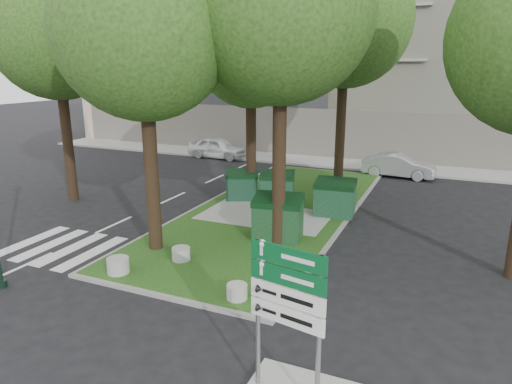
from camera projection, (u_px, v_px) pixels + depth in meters
The scene contains 21 objects.
ground at pixel (148, 293), 12.15m from camera, with size 120.00×120.00×0.00m, color black.
median_island at pixel (274, 210), 19.02m from camera, with size 6.00×16.00×0.12m, color #1B4513.
median_kerb at pixel (274, 210), 19.02m from camera, with size 6.30×16.30×0.10m, color gray.
building_sidewalk at pixel (328, 162), 28.49m from camera, with size 42.00×3.00×0.12m, color #999993.
zebra_crossing at pixel (81, 251), 14.92m from camera, with size 5.00×3.00×0.01m, color silver.
apartment_building at pixel (359, 35), 33.01m from camera, with size 41.00×12.00×16.00m, color #C6AF95.
tree_median_near_left at pixel (145, 13), 13.01m from camera, with size 5.20×5.20×10.53m.
tree_median_mid at pixel (253, 37), 18.66m from camera, with size 4.80×4.80×9.99m.
tree_median_far at pixel (349, 7), 19.72m from camera, with size 5.80×5.80×11.93m.
tree_street_left at pixel (57, 21), 18.71m from camera, with size 5.40×5.40×11.00m.
dumpster_a at pixel (242, 185), 20.23m from camera, with size 1.70×1.49×1.32m.
dumpster_b at pixel (277, 187), 19.79m from camera, with size 1.68×1.37×1.36m.
dumpster_c at pixel (278, 218), 15.53m from camera, with size 1.82×1.41×1.54m.
dumpster_d at pixel (335, 198), 18.00m from camera, with size 1.67×1.24×1.46m.
bollard_left at pixel (118, 265), 13.03m from camera, with size 0.62×0.62×0.45m, color #A6A6A1.
bollard_right at pixel (237, 291), 11.59m from camera, with size 0.53×0.53×0.38m, color #ACACA7.
bollard_mid at pixel (181, 254), 13.91m from camera, with size 0.55×0.55×0.40m, color #A4A49F.
litter_bin at pixel (345, 201), 18.96m from camera, with size 0.38×0.38×0.66m, color #BFC517.
directional_sign at pixel (288, 300), 7.70m from camera, with size 1.42×0.33×2.87m.
car_white at pixel (218, 148), 29.98m from camera, with size 1.60×3.97×1.35m, color white.
car_silver at pixel (398, 166), 24.76m from camera, with size 1.34×3.85×1.27m, color #A5A6AD.
Camera 1 is at (7.04, -8.93, 5.83)m, focal length 32.00 mm.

